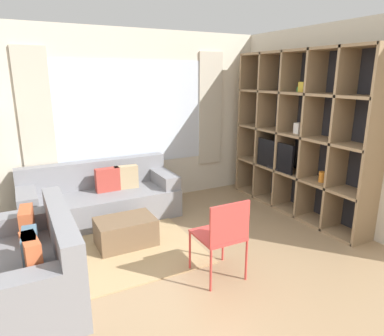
% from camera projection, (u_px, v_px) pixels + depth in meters
% --- Properties ---
extents(ground_plane, '(16.00, 16.00, 0.00)m').
position_uv_depth(ground_plane, '(241.00, 302.00, 3.16)').
color(ground_plane, '#9E7F5B').
extents(wall_back, '(5.61, 0.11, 2.70)m').
position_uv_depth(wall_back, '(133.00, 119.00, 5.35)').
color(wall_back, beige).
rests_on(wall_back, ground_plane).
extents(wall_right, '(0.07, 4.15, 2.70)m').
position_uv_depth(wall_right, '(310.00, 122.00, 5.07)').
color(wall_right, beige).
rests_on(wall_right, ground_plane).
extents(area_rug, '(2.36, 1.70, 0.01)m').
position_uv_depth(area_rug, '(95.00, 253.00, 4.01)').
color(area_rug, tan).
rests_on(area_rug, ground_plane).
extents(shelving_unit, '(0.40, 2.48, 2.37)m').
position_uv_depth(shelving_unit, '(299.00, 135.00, 5.01)').
color(shelving_unit, '#232328').
rests_on(shelving_unit, ground_plane).
extents(couch_main, '(2.15, 0.85, 0.80)m').
position_uv_depth(couch_main, '(101.00, 199.00, 4.93)').
color(couch_main, gray).
rests_on(couch_main, ground_plane).
extents(couch_side, '(0.85, 1.57, 0.80)m').
position_uv_depth(couch_side, '(33.00, 265.00, 3.19)').
color(couch_side, gray).
rests_on(couch_side, ground_plane).
extents(ottoman, '(0.70, 0.48, 0.34)m').
position_uv_depth(ottoman, '(126.00, 232.00, 4.19)').
color(ottoman, brown).
rests_on(ottoman, ground_plane).
extents(folding_chair, '(0.44, 0.46, 0.86)m').
position_uv_depth(folding_chair, '(223.00, 232.00, 3.39)').
color(folding_chair, '#CC3D38').
rests_on(folding_chair, ground_plane).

